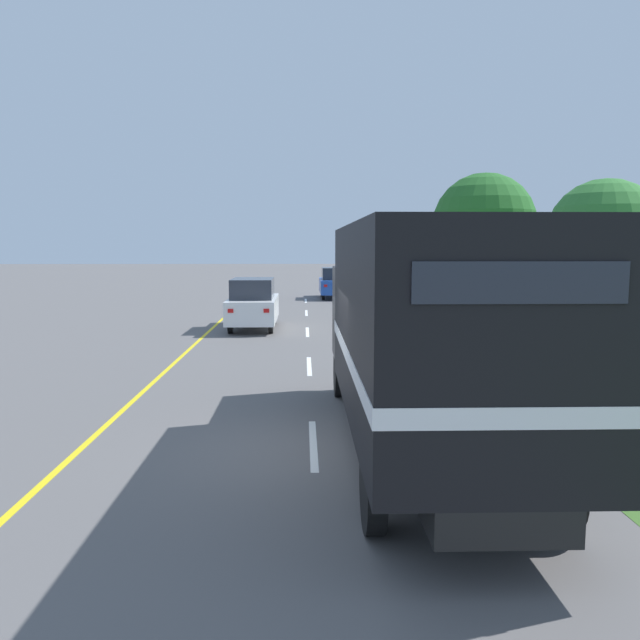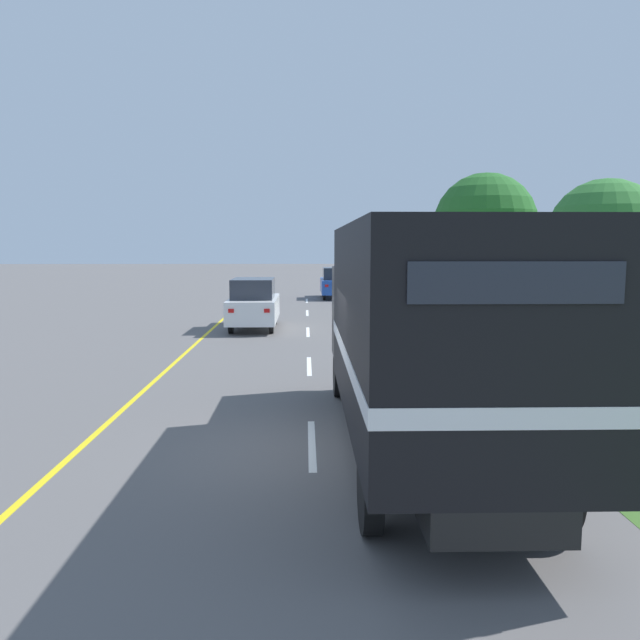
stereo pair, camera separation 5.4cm
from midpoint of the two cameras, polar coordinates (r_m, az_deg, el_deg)
The scene contains 14 objects.
ground_plane at distance 10.03m, azimuth -0.57°, elevation -11.83°, with size 200.00×200.00×0.00m, color #5B5959.
edge_line_yellow at distance 22.59m, azimuth -10.46°, elevation -1.44°, with size 0.12×54.14×0.01m, color yellow.
centre_dash_near at distance 10.34m, azimuth -0.60°, elevation -11.24°, with size 0.12×2.60×0.01m, color white.
centre_dash_mid_a at distance 16.74m, azimuth -0.91°, elevation -4.21°, with size 0.12×2.60×0.01m, color white.
centre_dash_mid_b at distance 23.25m, azimuth -1.04°, elevation -1.09°, with size 0.12×2.60×0.01m, color white.
centre_dash_far at distance 29.80m, azimuth -1.12°, elevation 0.66°, with size 0.12×2.60×0.01m, color white.
centre_dash_farthest at distance 36.37m, azimuth -1.17°, elevation 1.78°, with size 0.12×2.60×0.01m, color white.
horse_trailer_truck at distance 9.49m, azimuth 9.64°, elevation -0.82°, with size 2.49×8.61×3.49m.
lead_car_white at distance 24.16m, azimuth -6.01°, elevation 1.51°, with size 1.80×4.30×1.95m.
lead_car_blue_ahead at distance 38.09m, azimuth 1.49°, elevation 3.43°, with size 1.80×4.26×1.88m.
highway_sign at distance 16.55m, azimuth 23.35°, elevation 1.62°, with size 1.95×0.09×2.91m.
roadside_tree_near at distance 21.54m, azimuth 24.65°, elevation 7.03°, with size 3.49×3.49×5.28m.
roadside_tree_mid at distance 30.52m, azimuth 14.89°, elevation 8.42°, with size 4.79×4.79×6.58m.
delineator_post at distance 12.52m, azimuth 18.52°, elevation -6.01°, with size 0.08×0.08×0.95m.
Camera 2 is at (-0.10, -9.51, 3.21)m, focal length 35.00 mm.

